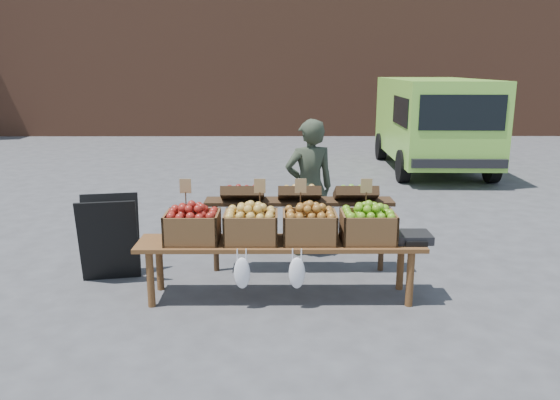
{
  "coord_description": "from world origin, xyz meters",
  "views": [
    {
      "loc": [
        0.49,
        -4.54,
        2.17
      ],
      "look_at": [
        0.52,
        0.88,
        0.85
      ],
      "focal_mm": 35.0,
      "sensor_mm": 36.0,
      "label": 1
    }
  ],
  "objects_px": {
    "crate_green_apples": "(368,227)",
    "vendor": "(309,188)",
    "weighing_scale": "(412,237)",
    "back_table": "(299,225)",
    "crate_golden_apples": "(193,227)",
    "chalkboard_sign": "(110,238)",
    "display_bench": "(280,270)",
    "crate_russet_pears": "(251,227)",
    "crate_red_apples": "(309,227)",
    "delivery_van": "(432,125)"
  },
  "relations": [
    {
      "from": "chalkboard_sign",
      "to": "display_bench",
      "type": "height_order",
      "value": "chalkboard_sign"
    },
    {
      "from": "chalkboard_sign",
      "to": "back_table",
      "type": "relative_size",
      "value": 0.43
    },
    {
      "from": "display_bench",
      "to": "crate_red_apples",
      "type": "bearing_deg",
      "value": 0.0
    },
    {
      "from": "weighing_scale",
      "to": "back_table",
      "type": "bearing_deg",
      "value": 145.44
    },
    {
      "from": "chalkboard_sign",
      "to": "crate_red_apples",
      "type": "xyz_separation_m",
      "value": [
        2.05,
        -0.5,
        0.26
      ]
    },
    {
      "from": "back_table",
      "to": "delivery_van",
      "type": "bearing_deg",
      "value": 62.91
    },
    {
      "from": "back_table",
      "to": "crate_golden_apples",
      "type": "height_order",
      "value": "back_table"
    },
    {
      "from": "back_table",
      "to": "weighing_scale",
      "type": "relative_size",
      "value": 6.18
    },
    {
      "from": "chalkboard_sign",
      "to": "back_table",
      "type": "distance_m",
      "value": 1.99
    },
    {
      "from": "chalkboard_sign",
      "to": "display_bench",
      "type": "distance_m",
      "value": 1.85
    },
    {
      "from": "chalkboard_sign",
      "to": "crate_green_apples",
      "type": "distance_m",
      "value": 2.66
    },
    {
      "from": "crate_green_apples",
      "to": "vendor",
      "type": "bearing_deg",
      "value": 110.28
    },
    {
      "from": "chalkboard_sign",
      "to": "crate_golden_apples",
      "type": "relative_size",
      "value": 1.79
    },
    {
      "from": "back_table",
      "to": "crate_russet_pears",
      "type": "distance_m",
      "value": 0.89
    },
    {
      "from": "crate_russet_pears",
      "to": "chalkboard_sign",
      "type": "bearing_deg",
      "value": 161.47
    },
    {
      "from": "vendor",
      "to": "back_table",
      "type": "relative_size",
      "value": 0.76
    },
    {
      "from": "chalkboard_sign",
      "to": "crate_golden_apples",
      "type": "xyz_separation_m",
      "value": [
        0.95,
        -0.5,
        0.26
      ]
    },
    {
      "from": "vendor",
      "to": "crate_red_apples",
      "type": "bearing_deg",
      "value": 72.42
    },
    {
      "from": "crate_green_apples",
      "to": "chalkboard_sign",
      "type": "bearing_deg",
      "value": 169.06
    },
    {
      "from": "chalkboard_sign",
      "to": "crate_golden_apples",
      "type": "height_order",
      "value": "chalkboard_sign"
    },
    {
      "from": "crate_golden_apples",
      "to": "weighing_scale",
      "type": "bearing_deg",
      "value": 0.0
    },
    {
      "from": "vendor",
      "to": "chalkboard_sign",
      "type": "relative_size",
      "value": 1.79
    },
    {
      "from": "delivery_van",
      "to": "crate_red_apples",
      "type": "xyz_separation_m",
      "value": [
        -3.02,
        -6.76,
        -0.25
      ]
    },
    {
      "from": "back_table",
      "to": "crate_green_apples",
      "type": "distance_m",
      "value": 0.97
    },
    {
      "from": "display_bench",
      "to": "crate_golden_apples",
      "type": "distance_m",
      "value": 0.93
    },
    {
      "from": "chalkboard_sign",
      "to": "weighing_scale",
      "type": "xyz_separation_m",
      "value": [
        3.02,
        -0.5,
        0.16
      ]
    },
    {
      "from": "delivery_van",
      "to": "chalkboard_sign",
      "type": "height_order",
      "value": "delivery_van"
    },
    {
      "from": "crate_green_apples",
      "to": "display_bench",
      "type": "bearing_deg",
      "value": 180.0
    },
    {
      "from": "chalkboard_sign",
      "to": "crate_russet_pears",
      "type": "height_order",
      "value": "chalkboard_sign"
    },
    {
      "from": "delivery_van",
      "to": "crate_red_apples",
      "type": "height_order",
      "value": "delivery_van"
    },
    {
      "from": "vendor",
      "to": "crate_golden_apples",
      "type": "relative_size",
      "value": 3.21
    },
    {
      "from": "chalkboard_sign",
      "to": "crate_red_apples",
      "type": "height_order",
      "value": "chalkboard_sign"
    },
    {
      "from": "vendor",
      "to": "weighing_scale",
      "type": "distance_m",
      "value": 1.59
    },
    {
      "from": "crate_golden_apples",
      "to": "weighing_scale",
      "type": "xyz_separation_m",
      "value": [
        2.08,
        0.0,
        -0.1
      ]
    },
    {
      "from": "weighing_scale",
      "to": "delivery_van",
      "type": "bearing_deg",
      "value": 73.19
    },
    {
      "from": "vendor",
      "to": "crate_red_apples",
      "type": "relative_size",
      "value": 3.21
    },
    {
      "from": "back_table",
      "to": "crate_golden_apples",
      "type": "xyz_separation_m",
      "value": [
        -1.03,
        -0.72,
        0.19
      ]
    },
    {
      "from": "crate_green_apples",
      "to": "crate_red_apples",
      "type": "bearing_deg",
      "value": 180.0
    },
    {
      "from": "vendor",
      "to": "chalkboard_sign",
      "type": "xyz_separation_m",
      "value": [
        -2.12,
        -0.79,
        -0.36
      ]
    },
    {
      "from": "crate_golden_apples",
      "to": "crate_green_apples",
      "type": "bearing_deg",
      "value": 0.0
    },
    {
      "from": "back_table",
      "to": "crate_russet_pears",
      "type": "relative_size",
      "value": 4.2
    },
    {
      "from": "chalkboard_sign",
      "to": "weighing_scale",
      "type": "distance_m",
      "value": 3.07
    },
    {
      "from": "vendor",
      "to": "crate_golden_apples",
      "type": "xyz_separation_m",
      "value": [
        -1.17,
        -1.29,
        -0.09
      ]
    },
    {
      "from": "delivery_van",
      "to": "chalkboard_sign",
      "type": "bearing_deg",
      "value": -127.39
    },
    {
      "from": "display_bench",
      "to": "weighing_scale",
      "type": "bearing_deg",
      "value": 0.0
    },
    {
      "from": "chalkboard_sign",
      "to": "crate_golden_apples",
      "type": "bearing_deg",
      "value": -38.43
    },
    {
      "from": "display_bench",
      "to": "crate_red_apples",
      "type": "relative_size",
      "value": 5.4
    },
    {
      "from": "display_bench",
      "to": "crate_golden_apples",
      "type": "height_order",
      "value": "crate_golden_apples"
    },
    {
      "from": "delivery_van",
      "to": "display_bench",
      "type": "xyz_separation_m",
      "value": [
        -3.29,
        -6.76,
        -0.68
      ]
    },
    {
      "from": "crate_russet_pears",
      "to": "crate_red_apples",
      "type": "relative_size",
      "value": 1.0
    }
  ]
}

